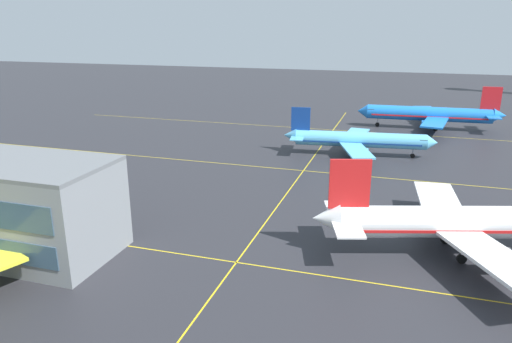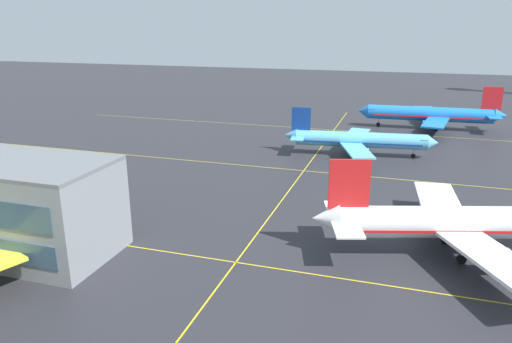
# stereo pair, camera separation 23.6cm
# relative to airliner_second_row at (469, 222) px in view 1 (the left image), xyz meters

# --- Properties ---
(airliner_second_row) EXTENTS (39.91, 34.06, 12.64)m
(airliner_second_row) POSITION_rel_airliner_second_row_xyz_m (0.00, 0.00, 0.00)
(airliner_second_row) COLOR white
(airliner_second_row) RESTS_ON ground
(airliner_third_row) EXTENTS (34.06, 29.17, 10.59)m
(airliner_third_row) POSITION_rel_airliner_second_row_xyz_m (-18.41, 44.70, -0.70)
(airliner_third_row) COLOR #5BB7E5
(airliner_third_row) RESTS_ON ground
(airliner_far_left_stand) EXTENTS (39.77, 34.30, 12.37)m
(airliner_far_left_stand) POSITION_rel_airliner_second_row_xyz_m (-1.85, 79.56, -0.09)
(airliner_far_left_stand) COLOR blue
(airliner_far_left_stand) RESTS_ON ground
(taxiway_markings) EXTENTS (156.81, 179.23, 0.01)m
(taxiway_markings) POSITION_rel_airliner_second_row_xyz_m (-27.55, 9.08, -4.31)
(taxiway_markings) COLOR yellow
(taxiway_markings) RESTS_ON ground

